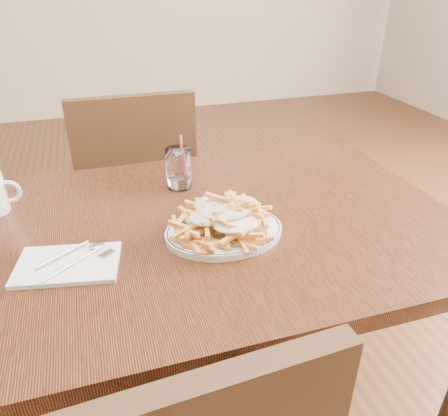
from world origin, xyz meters
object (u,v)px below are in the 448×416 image
object	(u,v)px
fries_plate	(224,231)
table	(208,248)
loaded_fries	(224,213)
water_glass	(179,170)
chair_far	(138,191)

from	to	relation	value
fries_plate	table	bearing A→B (deg)	104.96
table	loaded_fries	bearing A→B (deg)	-75.04
table	water_glass	xyz separation A→B (m)	(-0.02, 0.20, 0.13)
chair_far	fries_plate	xyz separation A→B (m)	(0.12, -0.75, 0.24)
chair_far	water_glass	distance (m)	0.55
loaded_fries	water_glass	xyz separation A→B (m)	(-0.04, 0.27, -0.01)
chair_far	water_glass	world-z (taller)	chair_far
table	water_glass	bearing A→B (deg)	96.80
table	loaded_fries	size ratio (longest dim) A/B	5.00
chair_far	fries_plate	bearing A→B (deg)	-81.08
chair_far	water_glass	xyz separation A→B (m)	(0.07, -0.47, 0.28)
table	loaded_fries	xyz separation A→B (m)	(0.02, -0.07, 0.13)
loaded_fries	water_glass	size ratio (longest dim) A/B	1.59
fries_plate	loaded_fries	xyz separation A→B (m)	(-0.00, -0.00, 0.05)
fries_plate	water_glass	world-z (taller)	water_glass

